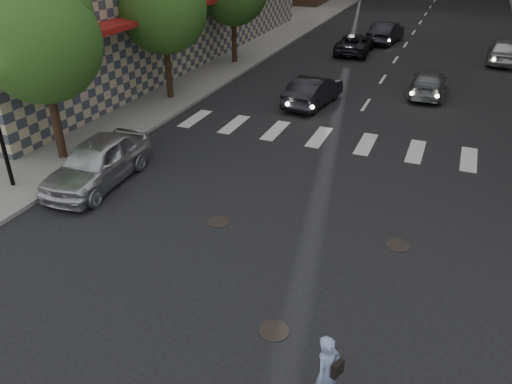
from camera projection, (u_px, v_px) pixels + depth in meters
ground at (265, 258)px, 13.68m from camera, size 160.00×160.00×0.00m
sidewalk_left at (175, 52)px, 34.71m from camera, size 13.00×80.00×0.15m
tree_a at (43, 36)px, 17.14m from camera, size 4.20×4.20×6.60m
tree_b at (165, 4)px, 23.64m from camera, size 4.20×4.20×6.60m
manhole_a at (274, 331)px, 11.24m from camera, size 0.70×0.70×0.02m
manhole_b at (218, 222)px, 15.31m from camera, size 0.70×0.70×0.02m
manhole_c at (398, 245)px, 14.20m from camera, size 0.70×0.70×0.02m
skateboarder at (328, 373)px, 9.07m from camera, size 0.59×0.88×1.72m
silver_sedan at (97, 162)px, 17.24m from camera, size 2.20×4.86×1.62m
traffic_car_a at (313, 91)px, 24.72m from camera, size 2.08×4.53×1.44m
traffic_car_b at (429, 83)px, 26.19m from camera, size 1.82×4.42×1.28m
traffic_car_c at (355, 44)px, 34.47m from camera, size 2.45×4.89×1.33m
traffic_car_d at (504, 51)px, 32.09m from camera, size 2.05×4.72×1.59m
traffic_car_e at (386, 32)px, 37.42m from camera, size 2.19×4.87×1.55m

